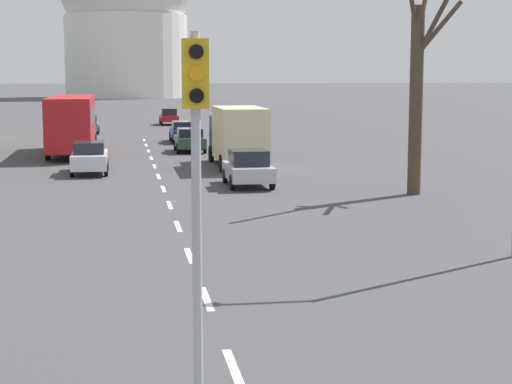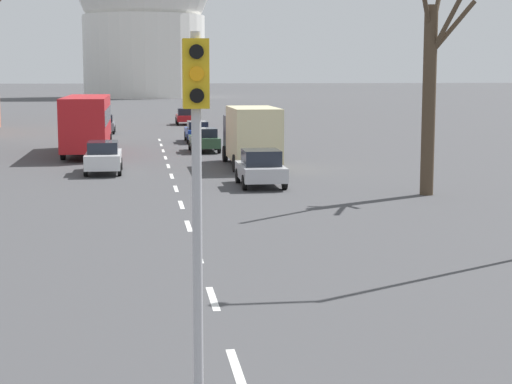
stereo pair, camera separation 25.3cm
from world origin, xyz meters
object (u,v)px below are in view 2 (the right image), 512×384
(sedan_near_right, at_px, (197,131))
(city_bus, at_px, (87,120))
(traffic_signal_centre_tall, at_px, (197,152))
(sedan_near_left, at_px, (185,116))
(sedan_distant_centre, at_px, (104,124))
(sedan_far_right, at_px, (261,168))
(delivery_truck, at_px, (251,134))
(sedan_far_left, at_px, (204,140))
(sedan_mid_centre, at_px, (103,157))

(sedan_near_right, height_order, city_bus, city_bus)
(traffic_signal_centre_tall, relative_size, sedan_near_right, 1.19)
(traffic_signal_centre_tall, xyz_separation_m, sedan_near_right, (3.37, 48.75, -3.01))
(sedan_near_left, distance_m, sedan_distant_centre, 13.11)
(sedan_near_left, distance_m, sedan_near_right, 20.84)
(sedan_far_right, bearing_deg, traffic_signal_centre_tall, -100.27)
(sedan_near_left, height_order, delivery_truck, delivery_truck)
(traffic_signal_centre_tall, height_order, sedan_distant_centre, traffic_signal_centre_tall)
(sedan_distant_centre, xyz_separation_m, city_bus, (-0.29, -18.12, 1.28))
(sedan_near_right, height_order, sedan_distant_centre, sedan_distant_centre)
(sedan_distant_centre, bearing_deg, traffic_signal_centre_tall, -86.53)
(sedan_far_left, height_order, sedan_far_right, sedan_far_right)
(sedan_distant_centre, bearing_deg, city_bus, -90.92)
(sedan_far_right, bearing_deg, sedan_near_right, 92.49)
(sedan_near_left, xyz_separation_m, sedan_far_right, (0.79, -45.14, 0.01))
(traffic_signal_centre_tall, distance_m, sedan_far_left, 41.41)
(delivery_truck, bearing_deg, sedan_near_left, 92.15)
(traffic_signal_centre_tall, height_order, sedan_near_right, traffic_signal_centre_tall)
(sedan_far_left, bearing_deg, traffic_signal_centre_tall, -94.54)
(sedan_distant_centre, bearing_deg, delivery_truck, -72.00)
(sedan_far_left, bearing_deg, sedan_distant_centre, 111.37)
(traffic_signal_centre_tall, height_order, sedan_far_left, traffic_signal_centre_tall)
(sedan_mid_centre, bearing_deg, sedan_distant_centre, 92.11)
(traffic_signal_centre_tall, relative_size, sedan_distant_centre, 1.39)
(sedan_near_right, xyz_separation_m, sedan_distant_centre, (-6.93, 9.87, -0.01))
(sedan_far_right, relative_size, delivery_truck, 0.53)
(sedan_near_left, relative_size, city_bus, 0.37)
(traffic_signal_centre_tall, bearing_deg, sedan_far_left, 85.46)
(sedan_near_left, xyz_separation_m, city_bus, (-7.48, -29.08, 1.25))
(sedan_near_left, height_order, sedan_far_left, sedan_near_left)
(sedan_far_left, bearing_deg, sedan_far_right, -86.05)
(city_bus, relative_size, delivery_truck, 1.50)
(city_bus, bearing_deg, traffic_signal_centre_tall, -84.58)
(sedan_near_left, distance_m, delivery_truck, 37.46)
(traffic_signal_centre_tall, bearing_deg, sedan_mid_centre, 94.73)
(sedan_far_left, xyz_separation_m, sedan_far_right, (1.16, -16.73, 0.04))
(sedan_mid_centre, xyz_separation_m, sedan_distant_centre, (-1.04, 28.25, -0.03))
(traffic_signal_centre_tall, relative_size, city_bus, 0.50)
(delivery_truck, bearing_deg, sedan_mid_centre, -166.71)
(sedan_near_left, height_order, sedan_far_right, sedan_far_right)
(city_bus, bearing_deg, sedan_distant_centre, 89.08)
(sedan_near_right, relative_size, sedan_mid_centre, 1.07)
(sedan_mid_centre, distance_m, sedan_distant_centre, 28.27)
(sedan_near_left, distance_m, sedan_mid_centre, 39.69)
(traffic_signal_centre_tall, xyz_separation_m, sedan_mid_centre, (-2.51, 30.38, -2.98))
(sedan_near_right, relative_size, sedan_far_right, 1.20)
(sedan_far_right, xyz_separation_m, sedan_distant_centre, (-7.98, 34.18, -0.04))
(sedan_near_right, bearing_deg, sedan_far_right, -87.51)
(sedan_distant_centre, height_order, delivery_truck, delivery_truck)
(sedan_mid_centre, xyz_separation_m, sedan_far_right, (6.94, -5.94, 0.01))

